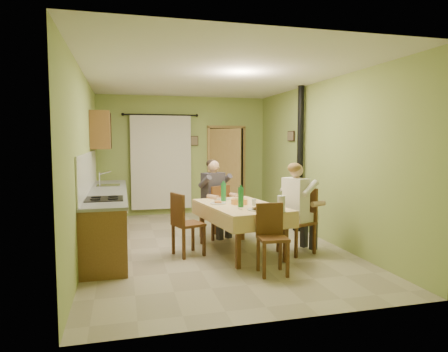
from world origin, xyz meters
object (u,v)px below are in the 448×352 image
object	(u,v)px
chair_left	(188,236)
chair_right	(297,234)
chair_far	(215,222)
dining_table	(241,228)
chair_near	(272,252)
man_right	(297,197)
stove_flue	(300,178)
man_far	(214,189)

from	to	relation	value
chair_left	chair_right	bearing A→B (deg)	60.87
chair_right	chair_far	bearing A→B (deg)	18.51
dining_table	chair_far	distance (m)	1.05
chair_far	chair_near	xyz separation A→B (m)	(0.29, -2.11, -0.00)
chair_near	chair_left	world-z (taller)	chair_left
chair_left	man_right	world-z (taller)	man_right
chair_near	chair_right	xyz separation A→B (m)	(0.74, 0.84, 0.00)
chair_left	stove_flue	size ratio (longest dim) A/B	0.34
chair_right	man_far	distance (m)	1.75
chair_far	chair_left	world-z (taller)	chair_left
stove_flue	dining_table	bearing A→B (deg)	-142.39
chair_right	man_right	distance (m)	0.59
man_right	chair_right	bearing A→B (deg)	-90.00
dining_table	chair_left	world-z (taller)	chair_left
chair_far	stove_flue	xyz separation A→B (m)	(1.74, 0.17, 0.73)
man_far	chair_far	bearing A→B (deg)	-90.00
chair_right	chair_left	bearing A→B (deg)	59.63
chair_near	man_far	xyz separation A→B (m)	(-0.29, 2.13, 0.59)
dining_table	chair_near	xyz separation A→B (m)	(0.11, -1.08, -0.09)
chair_near	stove_flue	world-z (taller)	stove_flue
chair_near	man_far	distance (m)	2.23
chair_left	chair_far	bearing A→B (deg)	126.99
chair_far	dining_table	bearing A→B (deg)	-106.21
chair_far	chair_right	size ratio (longest dim) A/B	0.94
dining_table	man_far	size ratio (longest dim) A/B	1.33
chair_far	chair_left	xyz separation A→B (m)	(-0.66, -0.98, 0.00)
man_far	chair_near	bearing A→B (deg)	-108.08
dining_table	chair_right	world-z (taller)	chair_right
chair_far	chair_right	world-z (taller)	chair_right
chair_right	chair_near	bearing A→B (deg)	118.23
man_right	chair_far	bearing A→B (deg)	17.99
chair_left	dining_table	bearing A→B (deg)	67.09
chair_far	stove_flue	size ratio (longest dim) A/B	0.34
stove_flue	man_right	bearing A→B (deg)	-116.58
dining_table	man_right	bearing A→B (deg)	-25.05
stove_flue	chair_right	bearing A→B (deg)	-116.20
chair_far	man_far	size ratio (longest dim) A/B	0.69
chair_left	man_far	size ratio (longest dim) A/B	0.70
dining_table	stove_flue	xyz separation A→B (m)	(1.56, 1.20, 0.64)
man_right	stove_flue	xyz separation A→B (m)	(0.73, 1.45, 0.15)
dining_table	man_far	bearing A→B (deg)	91.26
man_right	stove_flue	size ratio (longest dim) A/B	0.50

